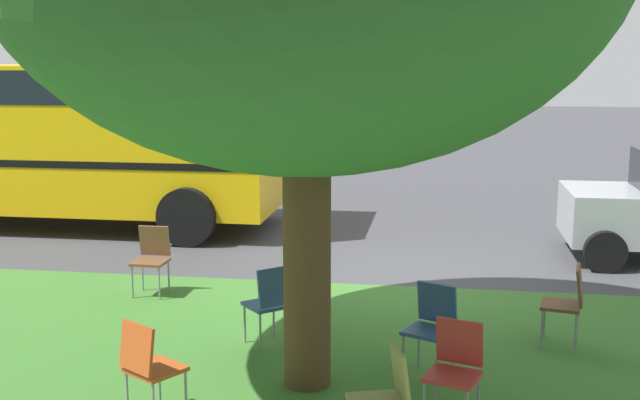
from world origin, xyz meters
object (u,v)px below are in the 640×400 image
object	(u,v)px
chair_6	(270,299)
chair_0	(455,364)
chair_1	(152,255)
chair_4	(386,394)
chair_3	(432,322)
chair_5	(148,363)
chair_2	(568,299)

from	to	relation	value
chair_6	chair_0	bearing A→B (deg)	141.33
chair_1	chair_4	size ratio (longest dim) A/B	1.00
chair_3	chair_0	bearing A→B (deg)	101.10
chair_5	chair_6	size ratio (longest dim) A/B	1.00
chair_2	chair_3	xyz separation A→B (m)	(1.41, 0.96, 0.00)
chair_0	chair_4	distance (m)	0.85
chair_0	chair_1	world-z (taller)	same
chair_4	chair_6	bearing A→B (deg)	-57.94
chair_3	chair_4	world-z (taller)	same
chair_2	chair_3	size ratio (longest dim) A/B	1.00
chair_1	chair_5	world-z (taller)	same
chair_0	chair_3	distance (m)	1.07
chair_1	chair_6	world-z (taller)	same
chair_1	chair_5	size ratio (longest dim) A/B	1.00
chair_0	chair_5	distance (m)	2.56
chair_5	chair_1	bearing A→B (deg)	-69.94
chair_0	chair_4	xyz separation A→B (m)	(0.53, 0.67, 0.00)
chair_1	chair_2	bearing A→B (deg)	167.22
chair_4	chair_5	size ratio (longest dim) A/B	1.00
chair_2	chair_6	xyz separation A→B (m)	(3.10, 0.49, 0.00)
chair_2	chair_5	xyz separation A→B (m)	(3.74, 2.37, 0.00)
chair_2	chair_4	world-z (taller)	same
chair_0	chair_4	world-z (taller)	same
chair_0	chair_6	world-z (taller)	same
chair_4	chair_5	bearing A→B (deg)	-8.96
chair_5	chair_6	world-z (taller)	same
chair_3	chair_6	bearing A→B (deg)	-15.40
chair_0	chair_4	size ratio (longest dim) A/B	1.00
chair_1	chair_5	xyz separation A→B (m)	(-1.28, 3.51, 0.00)
chair_0	chair_6	size ratio (longest dim) A/B	1.00
chair_1	chair_2	distance (m)	5.15
chair_2	chair_4	distance (m)	3.19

